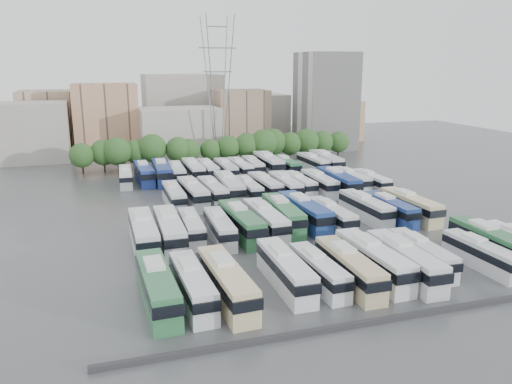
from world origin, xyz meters
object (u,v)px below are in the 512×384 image
object	(u,v)px
apartment_tower	(326,101)
bus_r2_s13	(371,181)
bus_r1_s4	(241,222)
bus_r2_s2	(174,196)
bus_r1_s2	(191,227)
bus_r3_s5	(208,170)
bus_r3_s1	(144,173)
bus_r3_s4	(193,170)
bus_r2_s9	(299,184)
bus_r3_s2	(162,172)
bus_r0_s9	(421,254)
bus_r3_s13	(326,161)
bus_r0_s8	(405,261)
bus_r1_s5	(265,220)
bus_r2_s10	(319,183)
bus_r2_s12	(350,180)
bus_r1_s0	(144,233)
bus_r0_s11	(481,254)
bus_r1_s7	(304,212)
bus_r3_s6	(226,170)
bus_r3_s8	(253,166)
bus_r3_s9	(268,164)
bus_r3_s10	(286,166)
bus_r3_s0	(126,176)
bus_r2_s8	(285,186)
bus_r0_s5	(319,270)
bus_r1_s6	(283,214)
bus_r2_s5	(229,187)
bus_r1_s10	(366,208)
bus_r2_s3	(193,193)
bus_r1_s8	(331,215)
bus_r1_s12	(410,206)
bus_r0_s0	(157,287)
bus_r2_s6	(248,189)
bus_r1_s3	(220,228)
bus_r1_s11	(390,209)
bus_r3_s7	(240,168)
bus_r0_s2	(226,282)
bus_r0_s1	(192,285)
bus_r2_s11	(338,182)
bus_r0_s6	(349,267)
bus_r1_s1	(169,230)
bus_r0_s12	(491,243)

from	to	relation	value
apartment_tower	bus_r2_s13	world-z (taller)	apartment_tower
bus_r1_s4	bus_r2_s2	size ratio (longest dim) A/B	1.15
bus_r1_s2	bus_r3_s5	distance (m)	37.09
bus_r3_s1	bus_r3_s4	bearing A→B (deg)	-4.83
bus_r2_s9	bus_r3_s2	xyz separation A→B (m)	(-22.67, 16.41, 0.35)
bus_r0_s9	bus_r3_s13	distance (m)	54.45
bus_r0_s8	bus_r1_s5	bearing A→B (deg)	119.70
bus_r2_s10	bus_r2_s12	bearing A→B (deg)	8.63
bus_r1_s0	bus_r2_s2	size ratio (longest dim) A/B	1.16
bus_r0_s11	bus_r1_s0	distance (m)	40.55
bus_r0_s9	bus_r1_s7	xyz separation A→B (m)	(-6.76, 18.43, 0.34)
bus_r3_s6	bus_r3_s4	bearing A→B (deg)	174.23
bus_r1_s4	bus_r3_s8	distance (m)	39.86
bus_r2_s2	bus_r2_s13	xyz separation A→B (m)	(36.64, 0.10, -0.09)
bus_r3_s9	bus_r3_s10	xyz separation A→B (m)	(3.36, -1.73, -0.30)
apartment_tower	bus_r3_s0	bearing A→B (deg)	-152.68
bus_r2_s8	bus_r1_s5	bearing A→B (deg)	-117.42
bus_r1_s5	bus_r0_s5	bearing A→B (deg)	-90.41
bus_r1_s6	bus_r2_s5	size ratio (longest dim) A/B	0.96
bus_r1_s10	bus_r2_s3	bearing A→B (deg)	142.92
bus_r2_s5	bus_r2_s12	distance (m)	23.38
bus_r1_s8	bus_r1_s12	bearing A→B (deg)	0.26
bus_r0_s0	bus_r2_s6	size ratio (longest dim) A/B	1.16
bus_r1_s4	bus_r2_s10	world-z (taller)	bus_r1_s4
bus_r2_s2	bus_r0_s5	bearing A→B (deg)	-74.47
bus_r1_s3	bus_r1_s11	bearing A→B (deg)	3.57
apartment_tower	bus_r2_s2	bearing A→B (deg)	-136.23
bus_r2_s2	bus_r3_s7	xyz separation A→B (m)	(16.47, 18.61, 0.02)
bus_r2_s5	bus_r3_s5	distance (m)	17.25
bus_r1_s0	bus_r3_s2	world-z (taller)	bus_r3_s2
bus_r0_s2	bus_r3_s6	size ratio (longest dim) A/B	1.09
bus_r1_s5	bus_r1_s8	size ratio (longest dim) A/B	1.09
bus_r1_s3	bus_r0_s1	bearing A→B (deg)	-110.10
bus_r0_s2	bus_r3_s10	bearing A→B (deg)	60.87
bus_r1_s8	bus_r3_s5	distance (m)	38.19
bus_r1_s8	bus_r2_s11	bearing A→B (deg)	58.74
bus_r0_s9	bus_r1_s11	xyz separation A→B (m)	(6.45, 16.89, 0.09)
bus_r0_s6	bus_r1_s1	xyz separation A→B (m)	(-16.53, 17.44, 0.15)
bus_r1_s4	bus_r3_s7	world-z (taller)	bus_r1_s4
bus_r3_s7	bus_r3_s9	bearing A→B (deg)	8.04
bus_r2_s6	bus_r2_s13	distance (m)	23.52
bus_r0_s8	bus_r2_s9	world-z (taller)	bus_r0_s8
bus_r3_s6	bus_r1_s2	bearing A→B (deg)	-110.86
bus_r3_s5	bus_r3_s6	size ratio (longest dim) A/B	0.98
bus_r3_s7	bus_r2_s10	bearing A→B (deg)	-63.34
bus_r3_s2	bus_r2_s10	bearing A→B (deg)	-32.33
bus_r0_s11	bus_r1_s4	bearing A→B (deg)	139.56
bus_r3_s0	bus_r0_s11	bearing A→B (deg)	-54.12
bus_r0_s12	bus_r2_s2	world-z (taller)	bus_r0_s12
bus_r2_s5	bus_r1_s2	bearing A→B (deg)	-116.19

